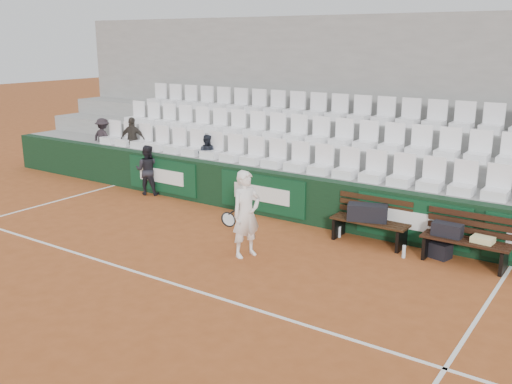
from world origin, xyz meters
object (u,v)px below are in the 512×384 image
(sports_bag_ground, at_px, (437,249))
(sports_bag_left, at_px, (367,213))
(ball_kid, at_px, (147,170))
(spectator_b, at_px, (132,123))
(sports_bag_right, at_px, (447,230))
(tennis_player, at_px, (246,214))
(water_bottle_far, at_px, (404,252))
(spectator_a, at_px, (102,122))
(water_bottle_near, at_px, (339,232))
(bench_right, at_px, (465,252))
(spectator_c, at_px, (206,137))
(bench_left, at_px, (369,232))

(sports_bag_ground, bearing_deg, sports_bag_left, -178.79)
(ball_kid, distance_m, spectator_b, 1.77)
(sports_bag_left, relative_size, sports_bag_right, 1.45)
(tennis_player, relative_size, ball_kid, 1.26)
(water_bottle_far, xyz_separation_m, spectator_a, (-9.37, 1.30, 1.44))
(water_bottle_near, height_order, ball_kid, ball_kid)
(sports_bag_ground, relative_size, water_bottle_near, 2.08)
(bench_right, bearing_deg, water_bottle_near, 179.36)
(spectator_b, bearing_deg, bench_right, 152.80)
(spectator_b, bearing_deg, sports_bag_ground, 152.88)
(spectator_c, bearing_deg, water_bottle_far, 145.82)
(water_bottle_near, xyz_separation_m, spectator_b, (-6.72, 0.96, 1.50))
(sports_bag_right, xyz_separation_m, water_bottle_far, (-0.65, -0.31, -0.45))
(bench_right, bearing_deg, tennis_player, -151.55)
(sports_bag_ground, height_order, water_bottle_far, sports_bag_ground)
(spectator_b, bearing_deg, bench_left, 151.75)
(ball_kid, bearing_deg, bench_right, 153.60)
(water_bottle_far, bearing_deg, bench_left, 155.93)
(sports_bag_ground, height_order, spectator_c, spectator_c)
(sports_bag_right, height_order, water_bottle_far, sports_bag_right)
(sports_bag_right, distance_m, sports_bag_ground, 0.46)
(water_bottle_near, distance_m, spectator_c, 4.48)
(ball_kid, bearing_deg, bench_left, 153.66)
(water_bottle_far, distance_m, spectator_b, 8.41)
(bench_left, xyz_separation_m, spectator_c, (-4.76, 0.93, 1.28))
(sports_bag_right, distance_m, tennis_player, 3.57)
(water_bottle_near, xyz_separation_m, tennis_player, (-0.96, -1.86, 0.68))
(sports_bag_left, distance_m, spectator_c, 4.89)
(water_bottle_far, relative_size, ball_kid, 0.19)
(bench_left, relative_size, water_bottle_far, 6.40)
(water_bottle_near, relative_size, spectator_c, 0.23)
(spectator_a, bearing_deg, spectator_b, 177.00)
(sports_bag_ground, distance_m, tennis_player, 3.52)
(bench_left, xyz_separation_m, water_bottle_far, (0.84, -0.37, -0.11))
(bench_right, relative_size, tennis_player, 0.94)
(sports_bag_right, relative_size, water_bottle_near, 2.29)
(sports_bag_left, distance_m, spectator_b, 7.42)
(bench_right, height_order, sports_bag_ground, bench_right)
(bench_right, distance_m, spectator_a, 10.48)
(sports_bag_ground, height_order, spectator_a, spectator_a)
(sports_bag_ground, distance_m, water_bottle_near, 1.94)
(ball_kid, bearing_deg, tennis_player, 130.66)
(spectator_a, distance_m, spectator_b, 1.20)
(spectator_a, bearing_deg, bench_left, 170.78)
(sports_bag_ground, xyz_separation_m, water_bottle_near, (-1.94, -0.04, -0.03))
(water_bottle_far, height_order, tennis_player, tennis_player)
(bench_left, distance_m, spectator_b, 7.53)
(sports_bag_right, xyz_separation_m, sports_bag_ground, (-0.16, 0.07, -0.43))
(bench_right, bearing_deg, sports_bag_right, -178.69)
(spectator_c, bearing_deg, sports_bag_right, 149.86)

